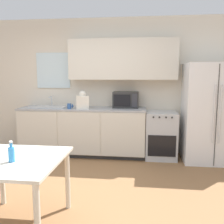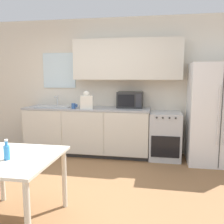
{
  "view_description": "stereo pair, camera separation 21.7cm",
  "coord_description": "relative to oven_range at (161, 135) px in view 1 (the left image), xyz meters",
  "views": [
    {
      "loc": [
        0.89,
        -2.98,
        1.57
      ],
      "look_at": [
        0.47,
        0.52,
        1.05
      ],
      "focal_mm": 40.0,
      "sensor_mm": 36.0,
      "label": 1
    },
    {
      "loc": [
        1.1,
        -2.94,
        1.57
      ],
      "look_at": [
        0.47,
        0.52,
        1.05
      ],
      "focal_mm": 40.0,
      "sensor_mm": 36.0,
      "label": 2
    }
  ],
  "objects": [
    {
      "name": "oven_range",
      "position": [
        0.0,
        0.0,
        0.0
      ],
      "size": [
        0.58,
        0.65,
        0.88
      ],
      "color": "#B7BABC",
      "rests_on": "ground_plane"
    },
    {
      "name": "refrigerator",
      "position": [
        0.87,
        -0.07,
        0.45
      ],
      "size": [
        0.95,
        0.82,
        1.79
      ],
      "color": "white",
      "rests_on": "ground_plane"
    },
    {
      "name": "microwave",
      "position": [
        -0.69,
        0.13,
        0.65
      ],
      "size": [
        0.49,
        0.32,
        0.31
      ],
      "color": "#282828",
      "rests_on": "kitchen_counter"
    },
    {
      "name": "grocery_bag_0",
      "position": [
        -1.48,
        -0.15,
        0.65
      ],
      "size": [
        0.27,
        0.25,
        0.34
      ],
      "rotation": [
        0.0,
        0.0,
        0.23
      ],
      "color": "silver",
      "rests_on": "kitchen_counter"
    },
    {
      "name": "dining_table",
      "position": [
        -1.63,
        -2.47,
        0.19
      ],
      "size": [
        0.94,
        0.98,
        0.74
      ],
      "color": "beige",
      "rests_on": "ground_plane"
    },
    {
      "name": "wall_back",
      "position": [
        -1.16,
        0.31,
        1.02
      ],
      "size": [
        12.0,
        0.38,
        2.7
      ],
      "color": "beige",
      "rests_on": "ground_plane"
    },
    {
      "name": "kitchen_counter",
      "position": [
        -1.52,
        -0.01,
        0.03
      ],
      "size": [
        2.47,
        0.67,
        0.94
      ],
      "color": "#333333",
      "rests_on": "ground_plane"
    },
    {
      "name": "kitchen_sink",
      "position": [
        -2.2,
        0.0,
        0.51
      ],
      "size": [
        0.7,
        0.4,
        0.21
      ],
      "color": "#B7BABC",
      "rests_on": "kitchen_counter"
    },
    {
      "name": "drink_bottle",
      "position": [
        -1.61,
        -2.55,
        0.38
      ],
      "size": [
        0.06,
        0.06,
        0.21
      ],
      "color": "#338CD8",
      "rests_on": "dining_table"
    },
    {
      "name": "coffee_mug",
      "position": [
        -1.73,
        -0.18,
        0.55
      ],
      "size": [
        0.11,
        0.08,
        0.1
      ],
      "color": "#335999",
      "rests_on": "kitchen_counter"
    },
    {
      "name": "ground_plane",
      "position": [
        -1.26,
        -1.77,
        -0.44
      ],
      "size": [
        12.0,
        12.0,
        0.0
      ],
      "primitive_type": "plane",
      "color": "olive"
    }
  ]
}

